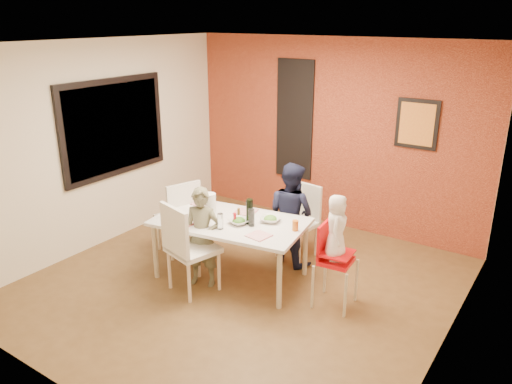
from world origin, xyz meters
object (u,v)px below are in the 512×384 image
Objects in this scene: high_chair at (332,257)px; child_near at (202,237)px; chair_near at (186,244)px; toddler at (336,227)px; chair_far at (301,216)px; child_far at (291,213)px; paper_towel_roll at (210,206)px; chair_left at (180,214)px; dining_table at (230,225)px; wine_bottle at (250,212)px.

high_chair is 1.48m from child_near.
toddler is (1.47, 0.69, 0.31)m from chair_near.
chair_near is 1.66m from chair_far.
child_far is at bearing -85.31° from chair_far.
paper_towel_roll is (-1.49, -0.18, 0.32)m from high_chair.
chair_near is 0.99m from chair_left.
dining_table is 0.84m from child_far.
child_near is 1.65× the size of toddler.
child_near reaches higher than dining_table.
child_near is at bearing 78.88° from chair_left.
dining_table is 2.63× the size of toddler.
dining_table is 1.31m from toddler.
child_near reaches higher than high_chair.
wine_bottle is at bearing 21.47° from child_near.
toddler is at bearing -139.68° from chair_near.
dining_table is at bearing -93.12° from chair_near.
wine_bottle is (1.13, -0.07, 0.31)m from chair_left.
dining_table is 0.33m from paper_towel_roll.
toddler is (0.89, -0.62, 0.25)m from child_far.
toddler reaches higher than high_chair.
child_far is 1.04m from paper_towel_roll.
paper_towel_roll is (-0.07, 0.25, 0.29)m from child_near.
toddler reaches higher than chair_far.
chair_left is 3.34× the size of paper_towel_roll.
child_near reaches higher than chair_left.
high_chair is 3.16× the size of wine_bottle.
chair_near reaches higher than chair_left.
chair_near is at bearing 77.71° from child_far.
high_chair is 1.31× the size of toddler.
paper_towel_roll reaches higher than chair_far.
high_chair is 0.35m from toddler.
wine_bottle is (-0.16, -0.93, 0.34)m from chair_far.
high_chair reaches higher than dining_table.
paper_towel_roll reaches higher than wine_bottle.
high_chair is 0.79× the size of child_near.
child_near is (0.02, 0.25, -0.01)m from chair_near.
child_near is 1.54m from toddler.
high_chair is 1.07m from child_far.
chair_near is 1.60m from high_chair.
paper_towel_roll is (-1.52, -0.19, -0.03)m from toddler.
dining_table is 6.21× the size of paper_towel_roll.
chair_left reaches higher than high_chair.
high_chair is 1.54m from paper_towel_roll.
child_near is 3.91× the size of paper_towel_roll.
paper_towel_roll is at bearing 76.52° from toddler.
chair_near is at bearing -124.49° from wine_bottle.
wine_bottle reaches higher than dining_table.
paper_towel_roll is (0.66, -0.18, 0.31)m from chair_left.
child_far is 4.42× the size of wine_bottle.
toddler reaches higher than paper_towel_roll.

